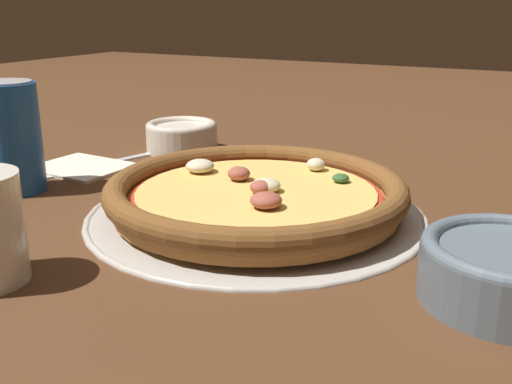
% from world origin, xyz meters
% --- Properties ---
extents(ground_plane, '(3.00, 3.00, 0.00)m').
position_xyz_m(ground_plane, '(0.00, 0.00, 0.00)').
color(ground_plane, '#4C2D19').
extents(pizza_tray, '(0.34, 0.34, 0.01)m').
position_xyz_m(pizza_tray, '(0.00, 0.00, 0.00)').
color(pizza_tray, '#B7B2A8').
rests_on(pizza_tray, ground_plane).
extents(pizza, '(0.30, 0.30, 0.03)m').
position_xyz_m(pizza, '(-0.00, 0.00, 0.02)').
color(pizza, '#A86B33').
rests_on(pizza, pizza_tray).
extents(bowl_near, '(0.13, 0.13, 0.05)m').
position_xyz_m(bowl_near, '(0.25, -0.07, 0.02)').
color(bowl_near, slate).
rests_on(bowl_near, ground_plane).
extents(bowl_far, '(0.10, 0.10, 0.04)m').
position_xyz_m(bowl_far, '(-0.22, 0.19, 0.02)').
color(bowl_far, beige).
rests_on(bowl_far, ground_plane).
extents(napkin, '(0.12, 0.10, 0.01)m').
position_xyz_m(napkin, '(-0.28, 0.05, 0.00)').
color(napkin, beige).
rests_on(napkin, ground_plane).
extents(fork, '(0.07, 0.19, 0.00)m').
position_xyz_m(fork, '(-0.28, 0.06, 0.00)').
color(fork, '#B7B7BC').
rests_on(fork, ground_plane).
extents(beverage_can, '(0.07, 0.07, 0.12)m').
position_xyz_m(beverage_can, '(-0.28, -0.06, 0.06)').
color(beverage_can, '#194C99').
rests_on(beverage_can, ground_plane).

